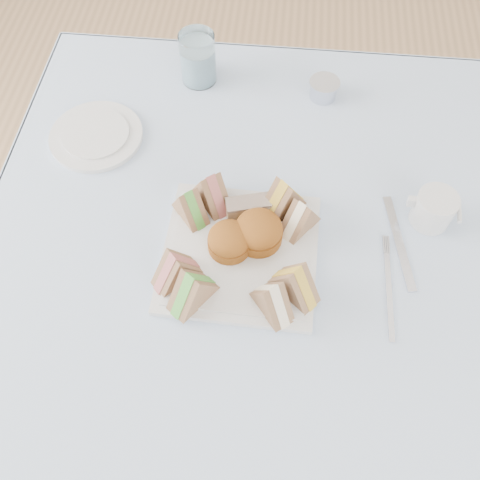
# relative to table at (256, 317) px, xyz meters

# --- Properties ---
(floor) EXTENTS (4.00, 4.00, 0.00)m
(floor) POSITION_rel_table_xyz_m (0.00, 0.00, -0.37)
(floor) COLOR #9E7751
(floor) RESTS_ON ground
(table) EXTENTS (0.90, 0.90, 0.74)m
(table) POSITION_rel_table_xyz_m (0.00, 0.00, 0.00)
(table) COLOR brown
(table) RESTS_ON floor
(tablecloth) EXTENTS (1.02, 1.02, 0.01)m
(tablecloth) POSITION_rel_table_xyz_m (0.00, 0.00, 0.37)
(tablecloth) COLOR silver
(tablecloth) RESTS_ON table
(serving_plate) EXTENTS (0.27, 0.27, 0.01)m
(serving_plate) POSITION_rel_table_xyz_m (-0.03, -0.05, 0.38)
(serving_plate) COLOR silver
(serving_plate) RESTS_ON tablecloth
(sandwich_fl_a) EXTENTS (0.09, 0.09, 0.07)m
(sandwich_fl_a) POSITION_rel_table_xyz_m (-0.13, -0.11, 0.43)
(sandwich_fl_a) COLOR #866A4E
(sandwich_fl_a) RESTS_ON serving_plate
(sandwich_fl_b) EXTENTS (0.09, 0.10, 0.08)m
(sandwich_fl_b) POSITION_rel_table_xyz_m (-0.10, -0.14, 0.43)
(sandwich_fl_b) COLOR #866A4E
(sandwich_fl_b) RESTS_ON serving_plate
(sandwich_fr_a) EXTENTS (0.09, 0.09, 0.08)m
(sandwich_fr_a) POSITION_rel_table_xyz_m (0.06, -0.11, 0.43)
(sandwich_fr_a) COLOR #866A4E
(sandwich_fr_a) RESTS_ON serving_plate
(sandwich_fr_b) EXTENTS (0.08, 0.09, 0.07)m
(sandwich_fr_b) POSITION_rel_table_xyz_m (0.03, -0.15, 0.42)
(sandwich_fr_b) COLOR #866A4E
(sandwich_fr_b) RESTS_ON serving_plate
(sandwich_bl_a) EXTENTS (0.08, 0.08, 0.07)m
(sandwich_bl_a) POSITION_rel_table_xyz_m (-0.13, 0.02, 0.42)
(sandwich_bl_a) COLOR #866A4E
(sandwich_bl_a) RESTS_ON serving_plate
(sandwich_bl_b) EXTENTS (0.09, 0.09, 0.08)m
(sandwich_bl_b) POSITION_rel_table_xyz_m (-0.09, 0.05, 0.43)
(sandwich_bl_b) COLOR #866A4E
(sandwich_bl_b) RESTS_ON serving_plate
(sandwich_br_a) EXTENTS (0.08, 0.09, 0.07)m
(sandwich_br_a) POSITION_rel_table_xyz_m (0.07, 0.01, 0.42)
(sandwich_br_a) COLOR #866A4E
(sandwich_br_a) RESTS_ON serving_plate
(sandwich_br_b) EXTENTS (0.09, 0.09, 0.08)m
(sandwich_br_b) POSITION_rel_table_xyz_m (0.03, 0.05, 0.43)
(sandwich_br_b) COLOR #866A4E
(sandwich_br_b) RESTS_ON serving_plate
(scone_left) EXTENTS (0.08, 0.08, 0.05)m
(scone_left) POSITION_rel_table_xyz_m (-0.05, -0.04, 0.41)
(scone_left) COLOR #975920
(scone_left) RESTS_ON serving_plate
(scone_right) EXTENTS (0.10, 0.10, 0.06)m
(scone_right) POSITION_rel_table_xyz_m (-0.00, -0.02, 0.42)
(scone_right) COLOR #975920
(scone_right) RESTS_ON serving_plate
(pastry_slice) EXTENTS (0.09, 0.05, 0.04)m
(pastry_slice) POSITION_rel_table_xyz_m (-0.03, 0.03, 0.41)
(pastry_slice) COLOR tan
(pastry_slice) RESTS_ON serving_plate
(side_plate) EXTENTS (0.24, 0.24, 0.01)m
(side_plate) POSITION_rel_table_xyz_m (-0.35, 0.20, 0.38)
(side_plate) COLOR silver
(side_plate) RESTS_ON tablecloth
(water_glass) EXTENTS (0.08, 0.08, 0.11)m
(water_glass) POSITION_rel_table_xyz_m (-0.16, 0.39, 0.43)
(water_glass) COLOR white
(water_glass) RESTS_ON tablecloth
(tea_strainer) EXTENTS (0.08, 0.08, 0.04)m
(tea_strainer) POSITION_rel_table_xyz_m (0.10, 0.36, 0.39)
(tea_strainer) COLOR silver
(tea_strainer) RESTS_ON tablecloth
(knife) EXTENTS (0.05, 0.20, 0.00)m
(knife) POSITION_rel_table_xyz_m (0.25, 0.01, 0.38)
(knife) COLOR silver
(knife) RESTS_ON tablecloth
(fork) EXTENTS (0.01, 0.17, 0.00)m
(fork) POSITION_rel_table_xyz_m (0.22, -0.10, 0.38)
(fork) COLOR silver
(fork) RESTS_ON tablecloth
(creamer_jug) EXTENTS (0.08, 0.08, 0.06)m
(creamer_jug) POSITION_rel_table_xyz_m (0.30, 0.06, 0.41)
(creamer_jug) COLOR silver
(creamer_jug) RESTS_ON tablecloth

